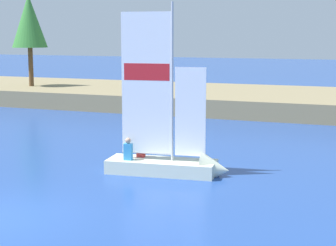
{
  "coord_description": "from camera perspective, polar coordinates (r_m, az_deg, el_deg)",
  "views": [
    {
      "loc": [
        9.15,
        -11.45,
        4.76
      ],
      "look_at": [
        1.08,
        9.35,
        1.2
      ],
      "focal_mm": 59.41,
      "sensor_mm": 36.0,
      "label": 1
    }
  ],
  "objects": [
    {
      "name": "shore_bank",
      "position": [
        36.92,
        6.73,
        2.44
      ],
      "size": [
        80.0,
        10.77,
        1.08
      ],
      "primitive_type": "cube",
      "color": "#897A56",
      "rests_on": "ground"
    },
    {
      "name": "shoreline_tree_midleft",
      "position": [
        41.23,
        -14.06,
        10.07
      ],
      "size": [
        2.49,
        2.49,
        6.5
      ],
      "color": "brown",
      "rests_on": "shore_bank"
    },
    {
      "name": "ground_plane",
      "position": [
        15.41,
        -16.77,
        -9.32
      ],
      "size": [
        200.0,
        200.0,
        0.0
      ],
      "primitive_type": "plane",
      "color": "#234793"
    },
    {
      "name": "sailboat",
      "position": [
        19.11,
        0.98,
        -3.75
      ],
      "size": [
        4.35,
        1.75,
        6.19
      ],
      "rotation": [
        0.0,
        0.0,
        0.12
      ],
      "color": "silver",
      "rests_on": "ground"
    }
  ]
}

